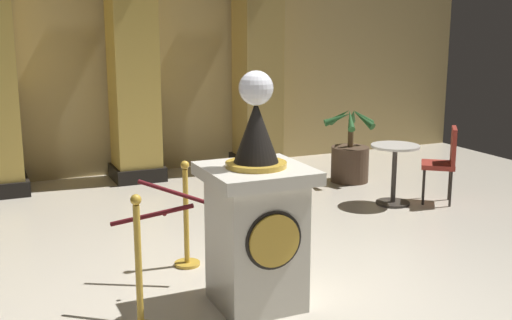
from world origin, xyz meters
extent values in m
plane|color=beige|center=(0.00, 0.00, 0.00)|extent=(11.89, 11.89, 0.00)
cube|color=tan|center=(0.00, 5.05, 1.77)|extent=(11.89, 0.16, 3.54)
cube|color=beige|center=(-0.14, 0.00, 0.52)|extent=(0.64, 0.64, 1.03)
cube|color=beige|center=(-0.14, 0.00, 1.08)|extent=(0.79, 0.79, 0.10)
cylinder|color=gold|center=(-0.14, -0.33, 0.64)|extent=(0.41, 0.03, 0.41)
cylinder|color=black|center=(-0.14, -0.32, 0.64)|extent=(0.46, 0.01, 0.46)
cylinder|color=gold|center=(-0.14, 0.00, 1.15)|extent=(0.48, 0.48, 0.04)
cone|color=black|center=(-0.14, 0.00, 1.41)|extent=(0.35, 0.35, 0.48)
cylinder|color=gold|center=(-0.14, 0.00, 1.65)|extent=(0.03, 0.03, 0.07)
sphere|color=silver|center=(-0.14, 0.00, 1.74)|extent=(0.26, 0.26, 0.26)
cylinder|color=gold|center=(-0.39, 1.02, 0.01)|extent=(0.24, 0.24, 0.03)
cylinder|color=gold|center=(-0.39, 1.02, 0.46)|extent=(0.05, 0.05, 0.92)
sphere|color=gold|center=(-0.39, 1.02, 0.96)|extent=(0.08, 0.08, 0.08)
cylinder|color=gold|center=(-1.11, -0.08, 0.48)|extent=(0.05, 0.05, 0.96)
sphere|color=gold|center=(-1.11, -0.08, 1.00)|extent=(0.08, 0.08, 0.08)
cylinder|color=#591419|center=(-0.57, 0.75, 0.79)|extent=(0.58, 0.39, 0.21)
cylinder|color=#591419|center=(-0.93, 0.20, 0.79)|extent=(0.58, 0.39, 0.21)
sphere|color=#591419|center=(-0.75, 0.47, 0.70)|extent=(0.04, 0.04, 0.04)
cube|color=black|center=(1.91, 4.53, 0.10)|extent=(0.70, 0.70, 0.20)
cube|color=tan|center=(1.91, 4.53, 1.70)|extent=(0.61, 0.61, 3.40)
cube|color=black|center=(0.00, 4.53, 0.10)|extent=(0.71, 0.71, 0.20)
cube|color=gold|center=(0.00, 4.53, 1.70)|extent=(0.61, 0.61, 3.40)
cylinder|color=#4C3828|center=(2.73, 3.15, 0.25)|extent=(0.53, 0.53, 0.50)
cylinder|color=brown|center=(2.73, 3.15, 0.63)|extent=(0.08, 0.08, 0.26)
cone|color=#265928|center=(2.93, 3.17, 0.92)|extent=(0.39, 0.14, 0.30)
cone|color=#265928|center=(2.85, 3.31, 0.92)|extent=(0.29, 0.37, 0.32)
cone|color=#265928|center=(2.65, 3.33, 0.92)|extent=(0.22, 0.38, 0.32)
cone|color=#265928|center=(2.54, 3.19, 0.92)|extent=(0.42, 0.19, 0.23)
cone|color=#265928|center=(2.62, 2.99, 0.92)|extent=(0.27, 0.36, 0.33)
cone|color=#265928|center=(2.81, 2.97, 0.92)|extent=(0.21, 0.39, 0.29)
cylinder|color=#332D28|center=(2.60, 1.93, 0.01)|extent=(0.42, 0.42, 0.03)
cylinder|color=#332D28|center=(2.60, 1.93, 0.37)|extent=(0.06, 0.06, 0.74)
cylinder|color=silver|center=(2.60, 1.93, 0.74)|extent=(0.60, 0.60, 0.03)
cylinder|color=black|center=(3.12, 2.01, 0.23)|extent=(0.03, 0.03, 0.45)
cylinder|color=black|center=(2.92, 1.76, 0.23)|extent=(0.03, 0.03, 0.45)
cylinder|color=black|center=(3.37, 1.81, 0.23)|extent=(0.03, 0.03, 0.45)
cylinder|color=black|center=(3.17, 1.56, 0.23)|extent=(0.03, 0.03, 0.45)
cube|color=maroon|center=(3.15, 1.78, 0.48)|extent=(0.56, 0.56, 0.06)
cube|color=maroon|center=(3.28, 1.68, 0.73)|extent=(0.29, 0.34, 0.45)
camera|label=1|loc=(-2.10, -4.38, 2.23)|focal=44.79mm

